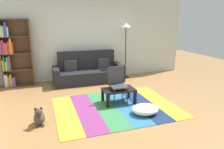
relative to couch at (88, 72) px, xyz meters
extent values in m
plane|color=#9E7042|center=(0.31, -2.02, -0.34)|extent=(14.00, 14.00, 0.00)
cube|color=silver|center=(0.31, 0.53, 1.01)|extent=(6.80, 0.10, 2.70)
cube|color=gold|center=(-1.03, -2.27, -0.33)|extent=(0.47, 2.16, 0.01)
cube|color=#843370|center=(-0.55, -2.27, -0.33)|extent=(0.47, 2.16, 0.01)
cube|color=#387F4C|center=(-0.08, -2.27, -0.33)|extent=(0.47, 2.16, 0.01)
cube|color=teal|center=(0.39, -2.27, -0.33)|extent=(0.47, 2.16, 0.01)
cube|color=navy|center=(0.86, -2.27, -0.33)|extent=(0.47, 2.16, 0.01)
cube|color=gold|center=(1.33, -2.27, -0.33)|extent=(0.47, 2.16, 0.01)
cube|color=black|center=(0.00, -0.07, -0.14)|extent=(1.90, 0.80, 0.40)
cube|color=black|center=(0.00, 0.23, 0.36)|extent=(1.90, 0.20, 0.60)
cube|color=black|center=(-1.04, -0.07, -0.06)|extent=(0.18, 0.80, 0.56)
cube|color=black|center=(1.04, -0.07, -0.06)|extent=(0.18, 0.80, 0.56)
cube|color=#333338|center=(-0.55, 0.11, 0.22)|extent=(0.42, 0.19, 0.36)
cube|color=#333338|center=(0.55, 0.11, 0.22)|extent=(0.42, 0.19, 0.36)
cube|color=brown|center=(-2.57, 0.28, 0.69)|extent=(0.04, 0.28, 2.04)
cube|color=brown|center=(-1.70, 0.28, 0.69)|extent=(0.04, 0.28, 2.04)
cube|color=brown|center=(-2.13, 0.41, 0.69)|extent=(0.90, 0.01, 2.04)
cube|color=brown|center=(-2.13, 0.28, -0.32)|extent=(0.86, 0.28, 0.02)
cube|color=brown|center=(-2.13, 0.28, 0.18)|extent=(0.86, 0.28, 0.02)
cube|color=brown|center=(-2.13, 0.28, 0.69)|extent=(0.86, 0.28, 0.02)
cube|color=brown|center=(-2.13, 0.28, 1.19)|extent=(0.86, 0.28, 0.02)
cube|color=brown|center=(-2.13, 0.28, 1.69)|extent=(0.86, 0.28, 0.02)
cube|color=silver|center=(-2.52, 0.25, -0.12)|extent=(0.05, 0.20, 0.37)
cube|color=silver|center=(-2.47, 0.25, -0.13)|extent=(0.04, 0.20, 0.35)
cube|color=#8C6647|center=(-2.42, 0.25, -0.15)|extent=(0.04, 0.21, 0.31)
cube|color=orange|center=(-2.37, 0.25, -0.12)|extent=(0.05, 0.20, 0.37)
cube|color=#668C99|center=(-2.32, 0.27, -0.17)|extent=(0.03, 0.24, 0.27)
cube|color=purple|center=(-2.28, 0.24, -0.17)|extent=(0.05, 0.18, 0.27)
cube|color=gold|center=(-2.53, 0.27, 0.35)|extent=(0.03, 0.25, 0.32)
cube|color=green|center=(-2.49, 0.27, 0.41)|extent=(0.03, 0.25, 0.43)
cube|color=gold|center=(-2.45, 0.26, 0.33)|extent=(0.04, 0.22, 0.28)
cube|color=green|center=(-2.40, 0.23, 0.40)|extent=(0.05, 0.16, 0.41)
cube|color=purple|center=(-2.35, 0.23, 0.41)|extent=(0.04, 0.17, 0.43)
cube|color=purple|center=(-2.53, 0.23, 0.89)|extent=(0.04, 0.17, 0.39)
cube|color=red|center=(-2.47, 0.25, 0.90)|extent=(0.04, 0.20, 0.41)
cube|color=red|center=(-2.42, 0.24, 0.87)|extent=(0.05, 0.18, 0.34)
cube|color=#8C6647|center=(-2.37, 0.26, 0.86)|extent=(0.05, 0.23, 0.32)
cube|color=red|center=(-2.31, 0.24, 0.88)|extent=(0.05, 0.20, 0.37)
cube|color=gold|center=(-2.26, 0.24, 0.92)|extent=(0.04, 0.18, 0.44)
cube|color=red|center=(-2.22, 0.27, 0.87)|extent=(0.04, 0.25, 0.35)
cube|color=silver|center=(-2.47, 0.24, 1.39)|extent=(0.03, 0.19, 0.38)
cube|color=silver|center=(-2.43, 0.23, 1.35)|extent=(0.03, 0.16, 0.30)
cube|color=green|center=(-2.39, 0.25, 1.36)|extent=(0.03, 0.20, 0.32)
cube|color=#334CB2|center=(-2.34, 0.27, 1.41)|extent=(0.05, 0.24, 0.42)
cube|color=silver|center=(-2.29, 0.24, 1.34)|extent=(0.03, 0.18, 0.28)
cube|color=black|center=(0.31, -2.02, 0.01)|extent=(0.79, 0.49, 0.04)
cube|color=black|center=(-0.04, -2.23, -0.17)|extent=(0.06, 0.06, 0.32)
cube|color=black|center=(0.67, -2.23, -0.17)|extent=(0.06, 0.06, 0.32)
cube|color=black|center=(-0.04, -1.81, -0.17)|extent=(0.06, 0.06, 0.32)
cube|color=black|center=(0.67, -1.81, -0.17)|extent=(0.06, 0.06, 0.32)
ellipsoid|color=white|center=(0.65, -2.81, -0.23)|extent=(0.61, 0.52, 0.20)
ellipsoid|color=#473D33|center=(-1.57, -2.54, -0.21)|extent=(0.22, 0.30, 0.26)
sphere|color=#473D33|center=(-1.57, -2.64, -0.03)|extent=(0.15, 0.15, 0.15)
ellipsoid|color=black|center=(-1.57, -2.70, -0.04)|extent=(0.06, 0.07, 0.05)
ellipsoid|color=black|center=(-1.63, -2.62, 0.02)|extent=(0.05, 0.04, 0.08)
ellipsoid|color=black|center=(-1.52, -2.62, 0.02)|extent=(0.05, 0.04, 0.08)
sphere|color=#473D33|center=(-1.63, -2.67, -0.31)|extent=(0.06, 0.06, 0.06)
sphere|color=#473D33|center=(-1.51, -2.67, -0.31)|extent=(0.06, 0.06, 0.06)
cylinder|color=black|center=(1.35, 0.07, -0.32)|extent=(0.26, 0.26, 0.02)
cylinder|color=black|center=(1.35, 0.07, 0.56)|extent=(0.03, 0.03, 1.74)
cone|color=white|center=(1.35, 0.07, 1.50)|extent=(0.32, 0.32, 0.14)
cube|color=black|center=(0.20, -1.95, 0.04)|extent=(0.05, 0.15, 0.02)
cube|color=#38383D|center=(0.31, -2.02, 0.10)|extent=(0.40, 0.40, 0.03)
cube|color=#38383D|center=(0.31, -1.84, 0.34)|extent=(0.40, 0.03, 0.44)
cylinder|color=#38383D|center=(0.14, -2.19, -0.12)|extent=(0.02, 0.02, 0.42)
cylinder|color=#38383D|center=(0.48, -2.19, -0.12)|extent=(0.02, 0.02, 0.42)
cylinder|color=#38383D|center=(0.14, -1.85, -0.12)|extent=(0.02, 0.02, 0.42)
cylinder|color=#38383D|center=(0.48, -1.85, -0.12)|extent=(0.02, 0.02, 0.42)
camera|label=1|loc=(-1.44, -6.64, 1.74)|focal=33.82mm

